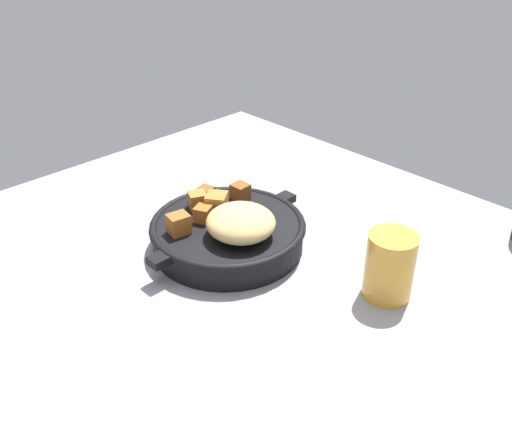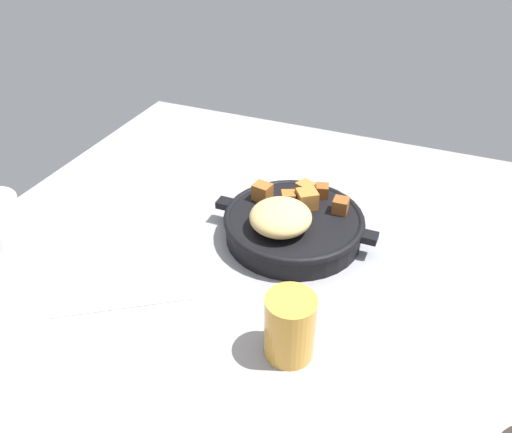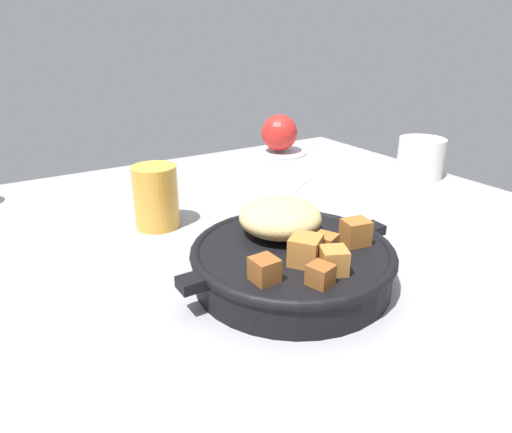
% 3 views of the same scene
% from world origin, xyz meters
% --- Properties ---
extents(ground_plane, '(0.92, 0.98, 0.02)m').
position_xyz_m(ground_plane, '(0.00, 0.00, -0.01)').
color(ground_plane, gray).
extents(cast_iron_skillet, '(0.27, 0.23, 0.08)m').
position_xyz_m(cast_iron_skillet, '(-0.05, -0.07, 0.03)').
color(cast_iron_skillet, black).
rests_on(cast_iron_skillet, ground_plane).
extents(butter_knife, '(0.18, 0.12, 0.00)m').
position_xyz_m(butter_knife, '(0.12, 0.16, 0.00)').
color(butter_knife, silver).
rests_on(butter_knife, ground_plane).
extents(juice_glass_amber, '(0.06, 0.06, 0.09)m').
position_xyz_m(juice_glass_amber, '(-0.12, 0.15, 0.05)').
color(juice_glass_amber, gold).
rests_on(juice_glass_amber, ground_plane).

